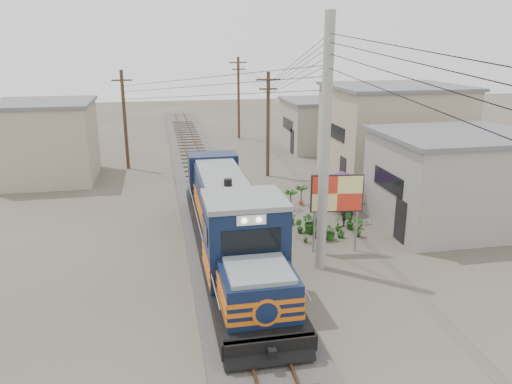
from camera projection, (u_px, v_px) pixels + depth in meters
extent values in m
plane|color=#473F35|center=(234.00, 269.00, 20.36)|extent=(120.00, 120.00, 0.00)
cube|color=#595651|center=(208.00, 196.00, 29.72)|extent=(3.60, 70.00, 0.16)
cube|color=#51331E|center=(199.00, 193.00, 29.56)|extent=(0.08, 70.00, 0.12)
cube|color=#51331E|center=(217.00, 192.00, 29.76)|extent=(0.08, 70.00, 0.12)
cube|color=black|center=(231.00, 244.00, 20.98)|extent=(2.75, 15.15, 0.52)
cube|color=black|center=(252.00, 306.00, 16.62)|extent=(2.08, 3.03, 0.62)
cube|color=black|center=(217.00, 214.00, 25.51)|extent=(2.08, 3.03, 0.62)
cube|color=#0E1934|center=(258.00, 293.00, 15.24)|extent=(2.25, 2.27, 1.42)
cube|color=#0E1934|center=(245.00, 241.00, 17.24)|extent=(2.69, 2.46, 2.94)
cube|color=slate|center=(245.00, 199.00, 16.79)|extent=(2.75, 2.59, 0.17)
cube|color=black|center=(251.00, 241.00, 15.92)|extent=(1.92, 0.06, 0.76)
cube|color=white|center=(251.00, 220.00, 15.70)|extent=(0.95, 0.06, 0.33)
cube|color=#0E1934|center=(223.00, 200.00, 22.86)|extent=(2.14, 9.28, 2.18)
cube|color=slate|center=(222.00, 176.00, 22.52)|extent=(1.92, 9.28, 0.17)
cube|color=#CE5C13|center=(230.00, 232.00, 20.83)|extent=(2.79, 15.15, 0.13)
cube|color=#CE5C13|center=(230.00, 226.00, 20.75)|extent=(2.79, 15.15, 0.13)
cube|color=#CE5C13|center=(230.00, 220.00, 20.66)|extent=(2.79, 15.15, 0.13)
cylinder|color=#9E9B93|center=(325.00, 148.00, 19.08)|extent=(0.40, 0.40, 10.00)
cylinder|color=#4C3826|center=(268.00, 125.00, 33.31)|extent=(0.24, 0.24, 7.00)
cube|color=#4C3826|center=(268.00, 80.00, 32.43)|extent=(1.60, 0.10, 0.10)
cube|color=#4C3826|center=(268.00, 89.00, 32.60)|extent=(1.20, 0.10, 0.10)
cylinder|color=#4C3826|center=(239.00, 98.00, 46.42)|extent=(0.24, 0.24, 7.50)
cube|color=#4C3826|center=(238.00, 62.00, 45.47)|extent=(1.60, 0.10, 0.10)
cube|color=#4C3826|center=(238.00, 69.00, 45.65)|extent=(1.20, 0.10, 0.10)
cylinder|color=#4C3826|center=(125.00, 121.00, 35.29)|extent=(0.24, 0.24, 7.00)
cube|color=#4C3826|center=(122.00, 77.00, 34.42)|extent=(1.60, 0.10, 0.10)
cube|color=#4C3826|center=(122.00, 86.00, 34.59)|extent=(1.20, 0.10, 0.10)
cube|color=gray|center=(454.00, 182.00, 24.65)|extent=(7.00, 6.00, 4.50)
cube|color=slate|center=(460.00, 135.00, 23.96)|extent=(7.35, 6.30, 0.20)
cube|color=black|center=(388.00, 181.00, 23.93)|extent=(0.05, 3.00, 0.90)
cube|color=tan|center=(392.00, 134.00, 33.06)|extent=(8.00, 7.00, 6.00)
cube|color=slate|center=(396.00, 86.00, 32.15)|extent=(8.40, 7.35, 0.20)
cube|color=black|center=(335.00, 131.00, 32.23)|extent=(0.05, 3.50, 0.90)
cube|color=gray|center=(322.00, 125.00, 42.46)|extent=(6.00, 6.00, 4.00)
cube|color=slate|center=(323.00, 100.00, 41.84)|extent=(6.30, 6.30, 0.20)
cube|color=black|center=(288.00, 124.00, 41.84)|extent=(0.05, 3.00, 0.90)
cube|color=tan|center=(46.00, 143.00, 32.78)|extent=(6.00, 6.00, 5.00)
cube|color=slate|center=(41.00, 103.00, 32.02)|extent=(6.30, 6.30, 0.20)
cylinder|color=#99999E|center=(314.00, 224.00, 21.67)|extent=(0.10, 0.10, 2.58)
cylinder|color=#99999E|center=(356.00, 223.00, 21.79)|extent=(0.10, 0.10, 2.58)
cube|color=black|center=(337.00, 193.00, 21.32)|extent=(2.27, 0.41, 1.65)
cube|color=red|center=(337.00, 194.00, 21.29)|extent=(2.16, 0.36, 1.55)
cylinder|color=black|center=(340.00, 210.00, 27.29)|extent=(0.41, 0.41, 0.10)
cylinder|color=#99999E|center=(341.00, 193.00, 27.00)|extent=(0.05, 0.05, 2.06)
cone|color=#542062|center=(342.00, 175.00, 26.71)|extent=(2.65, 2.65, 0.52)
imported|color=black|center=(347.00, 208.00, 24.81)|extent=(0.70, 0.47, 1.89)
imported|color=#205117|center=(306.00, 236.00, 22.96)|extent=(0.39, 0.32, 0.64)
imported|color=#205117|center=(319.00, 228.00, 23.26)|extent=(0.53, 0.64, 1.13)
imported|color=#205117|center=(330.00, 232.00, 23.19)|extent=(0.95, 0.96, 0.81)
imported|color=#205117|center=(341.00, 231.00, 23.53)|extent=(0.42, 0.42, 0.63)
imported|color=#205117|center=(358.00, 227.00, 23.60)|extent=(0.56, 0.40, 1.01)
imported|color=#205117|center=(299.00, 227.00, 24.11)|extent=(0.46, 0.46, 0.66)
imported|color=#205117|center=(312.00, 222.00, 24.06)|extent=(1.22, 1.12, 1.14)
imported|color=#205117|center=(321.00, 221.00, 24.41)|extent=(0.57, 0.57, 0.95)
imported|color=#205117|center=(338.00, 223.00, 24.36)|extent=(0.37, 0.46, 0.76)
imported|color=#205117|center=(349.00, 221.00, 24.51)|extent=(0.56, 0.50, 0.85)
imported|color=#205117|center=(290.00, 218.00, 25.24)|extent=(0.77, 0.77, 0.65)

